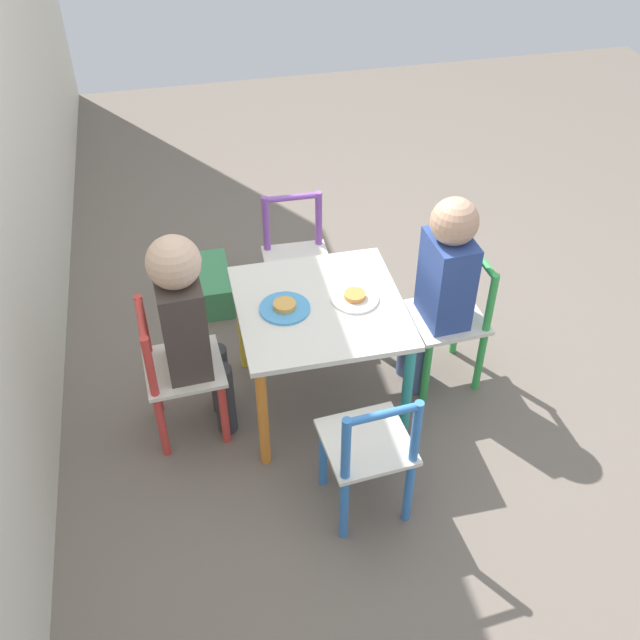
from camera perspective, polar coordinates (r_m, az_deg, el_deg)
ground_plane at (r=2.82m, az=0.00°, el=-6.00°), size 6.00×6.00×0.00m
kids_table at (r=2.56m, az=0.00°, el=-0.04°), size 0.56×0.56×0.46m
chair_red at (r=2.58m, az=-10.78°, el=-4.01°), size 0.27×0.27×0.54m
chair_green at (r=2.78m, az=9.98°, el=-0.07°), size 0.27×0.27×0.54m
chair_blue at (r=2.31m, az=3.75°, el=-10.03°), size 0.28×0.28×0.54m
chair_purple at (r=3.02m, az=-1.79°, el=4.32°), size 0.27×0.27×0.54m
child_back at (r=2.44m, az=-10.04°, el=-0.03°), size 0.21×0.22×0.81m
child_front at (r=2.63m, az=9.29°, el=3.11°), size 0.21×0.22×0.79m
plate_back at (r=2.49m, az=-2.71°, el=0.96°), size 0.17×0.17×0.03m
plate_front at (r=2.53m, az=2.66°, el=1.71°), size 0.16×0.16×0.03m
storage_bin at (r=3.26m, az=-8.48°, el=2.63°), size 0.32×0.18×0.14m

